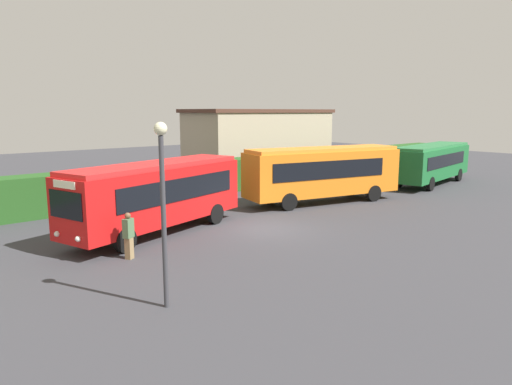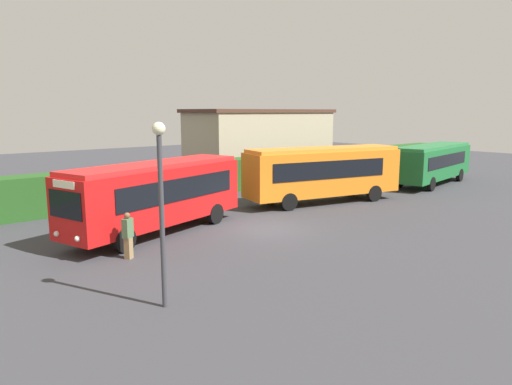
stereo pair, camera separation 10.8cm
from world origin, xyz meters
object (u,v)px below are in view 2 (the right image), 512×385
(bus_red, at_px, (157,193))
(person_left, at_px, (128,234))
(lamppost, at_px, (161,193))
(person_center, at_px, (163,198))
(bus_orange, at_px, (323,171))
(person_right, at_px, (387,167))
(bus_green, at_px, (432,162))

(bus_red, relative_size, person_left, 5.34)
(lamppost, bearing_deg, person_center, 60.84)
(bus_orange, distance_m, person_left, 14.14)
(person_center, bearing_deg, lamppost, 19.94)
(person_center, distance_m, lamppost, 12.37)
(bus_orange, xyz_separation_m, person_right, (11.56, 3.29, -0.96))
(bus_red, xyz_separation_m, person_right, (22.74, 3.23, -0.90))
(lamppost, bearing_deg, bus_red, 62.54)
(bus_orange, relative_size, person_center, 5.71)
(person_left, bearing_deg, person_center, 111.39)
(bus_red, bearing_deg, person_left, 28.80)
(bus_red, bearing_deg, lamppost, 46.63)
(bus_green, bearing_deg, person_center, 160.78)
(bus_green, bearing_deg, bus_red, 169.60)
(bus_green, height_order, person_right, bus_green)
(person_right, xyz_separation_m, lamppost, (-26.60, -10.65, 2.32))
(bus_red, relative_size, bus_green, 0.93)
(bus_red, height_order, lamppost, lamppost)
(person_left, distance_m, person_right, 26.10)
(person_center, bearing_deg, bus_green, 128.84)
(bus_orange, xyz_separation_m, person_left, (-13.87, -2.60, -0.97))
(person_left, height_order, person_center, person_left)
(person_center, relative_size, lamppost, 0.34)
(person_center, bearing_deg, bus_red, 16.21)
(bus_green, bearing_deg, lamppost, -174.63)
(person_left, bearing_deg, bus_green, 65.11)
(bus_red, bearing_deg, bus_green, 162.65)
(bus_red, xyz_separation_m, person_left, (-2.68, -2.66, -0.91))
(bus_orange, height_order, person_center, bus_orange)
(bus_orange, bearing_deg, person_center, 174.13)
(bus_red, height_order, person_left, bus_red)
(bus_red, distance_m, person_center, 3.91)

